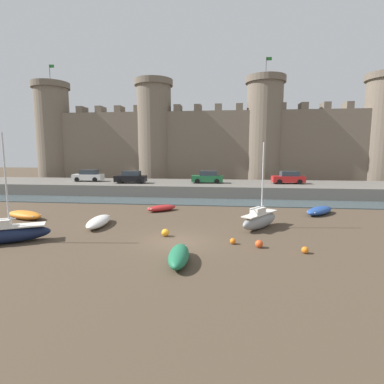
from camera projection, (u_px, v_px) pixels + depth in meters
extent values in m
plane|color=#4C3D2D|center=(176.00, 241.00, 18.96)|extent=(160.00, 160.00, 0.00)
cube|color=#47565B|center=(198.00, 202.00, 33.49)|extent=(80.00, 4.50, 0.10)
cube|color=#666059|center=(203.00, 188.00, 40.53)|extent=(66.63, 10.00, 1.48)
cube|color=#706354|center=(208.00, 149.00, 50.01)|extent=(54.63, 2.80, 12.13)
cylinder|color=#706354|center=(54.00, 137.00, 52.81)|extent=(5.68, 5.68, 16.42)
cylinder|color=#675B4D|center=(50.00, 86.00, 51.64)|extent=(6.36, 6.36, 1.00)
cylinder|color=#4C4742|center=(50.00, 74.00, 51.37)|extent=(0.10, 0.10, 3.00)
cube|color=#19591E|center=(52.00, 66.00, 51.15)|extent=(0.80, 0.04, 0.50)
cylinder|color=#706354|center=(154.00, 136.00, 50.75)|extent=(5.68, 5.68, 16.42)
cylinder|color=#675B4D|center=(154.00, 83.00, 49.58)|extent=(6.36, 6.36, 1.00)
cylinder|color=#706354|center=(264.00, 136.00, 48.69)|extent=(5.68, 5.68, 16.42)
cylinder|color=#675B4D|center=(266.00, 80.00, 47.51)|extent=(6.36, 6.36, 1.00)
cylinder|color=#4C4742|center=(266.00, 67.00, 47.24)|extent=(0.10, 0.10, 3.00)
cube|color=#19591E|center=(269.00, 59.00, 47.03)|extent=(0.80, 0.04, 0.50)
cylinder|color=#706354|center=(383.00, 135.00, 46.63)|extent=(5.68, 5.68, 16.42)
cube|color=#6A5E4F|center=(82.00, 110.00, 51.58)|extent=(1.10, 2.52, 1.10)
cube|color=#6A5E4F|center=(101.00, 110.00, 51.20)|extent=(1.10, 2.52, 1.10)
cube|color=#6A5E4F|center=(120.00, 110.00, 50.82)|extent=(1.10, 2.52, 1.10)
cube|color=#6A5E4F|center=(139.00, 109.00, 50.44)|extent=(1.10, 2.52, 1.10)
cube|color=#6A5E4F|center=(178.00, 109.00, 49.69)|extent=(1.10, 2.52, 1.10)
cube|color=#6A5E4F|center=(198.00, 108.00, 49.31)|extent=(1.10, 2.52, 1.10)
cube|color=#6A5E4F|center=(218.00, 108.00, 48.93)|extent=(1.10, 2.52, 1.10)
cube|color=#6A5E4F|center=(239.00, 108.00, 48.55)|extent=(1.10, 2.52, 1.10)
cube|color=#6A5E4F|center=(281.00, 107.00, 47.79)|extent=(1.10, 2.52, 1.10)
cube|color=#6A5E4F|center=(303.00, 107.00, 47.41)|extent=(1.10, 2.52, 1.10)
cube|color=#6A5E4F|center=(325.00, 106.00, 47.03)|extent=(1.10, 2.52, 1.10)
cube|color=#6A5E4F|center=(348.00, 106.00, 46.65)|extent=(1.10, 2.52, 1.10)
ellipsoid|color=gray|center=(260.00, 221.00, 22.15)|extent=(3.36, 4.13, 1.15)
cube|color=silver|center=(260.00, 214.00, 22.08)|extent=(2.93, 3.62, 0.08)
cube|color=silver|center=(258.00, 211.00, 21.81)|extent=(1.24, 1.37, 0.44)
cylinder|color=silver|center=(263.00, 178.00, 21.89)|extent=(0.10, 0.10, 5.18)
cylinder|color=silver|center=(257.00, 208.00, 21.69)|extent=(1.22, 1.65, 0.08)
ellipsoid|color=silver|center=(99.00, 222.00, 22.84)|extent=(1.64, 4.04, 0.70)
ellipsoid|color=white|center=(99.00, 221.00, 22.83)|extent=(1.29, 3.31, 0.38)
cube|color=beige|center=(97.00, 221.00, 22.53)|extent=(1.14, 0.29, 0.06)
cube|color=beige|center=(105.00, 216.00, 24.35)|extent=(0.75, 0.34, 0.08)
ellipsoid|color=#234793|center=(319.00, 211.00, 27.03)|extent=(3.55, 3.79, 0.71)
ellipsoid|color=blue|center=(319.00, 210.00, 27.02)|extent=(2.87, 3.08, 0.39)
cube|color=beige|center=(321.00, 209.00, 27.21)|extent=(1.00, 0.90, 0.06)
cube|color=beige|center=(312.00, 212.00, 26.01)|extent=(0.74, 0.70, 0.08)
ellipsoid|color=#141E3D|center=(6.00, 235.00, 18.58)|extent=(5.13, 3.59, 1.07)
cube|color=silver|center=(5.00, 227.00, 18.51)|extent=(4.50, 3.12, 0.08)
cylinder|color=silver|center=(6.00, 180.00, 18.21)|extent=(0.10, 0.10, 5.72)
ellipsoid|color=red|center=(162.00, 208.00, 28.57)|extent=(3.00, 2.77, 0.58)
ellipsoid|color=#F23939|center=(162.00, 207.00, 28.56)|extent=(2.43, 2.24, 0.32)
cube|color=beige|center=(164.00, 207.00, 28.68)|extent=(0.76, 0.85, 0.06)
cube|color=beige|center=(151.00, 209.00, 27.92)|extent=(0.61, 0.65, 0.08)
ellipsoid|color=#1E6B47|center=(179.00, 256.00, 15.19)|extent=(1.24, 3.26, 0.80)
ellipsoid|color=#339266|center=(179.00, 255.00, 15.19)|extent=(0.97, 2.67, 0.44)
cube|color=beige|center=(178.00, 256.00, 14.94)|extent=(0.89, 0.26, 0.06)
cube|color=beige|center=(181.00, 247.00, 16.42)|extent=(0.58, 0.32, 0.08)
ellipsoid|color=orange|center=(25.00, 215.00, 25.29)|extent=(4.04, 2.68, 0.68)
ellipsoid|color=gold|center=(25.00, 214.00, 25.28)|extent=(3.29, 2.14, 0.38)
cube|color=beige|center=(23.00, 213.00, 25.40)|extent=(0.62, 1.23, 0.06)
cube|color=beige|center=(36.00, 216.00, 24.61)|extent=(0.54, 0.85, 0.08)
sphere|color=#E04C1E|center=(259.00, 244.00, 17.71)|extent=(0.47, 0.47, 0.47)
sphere|color=orange|center=(305.00, 250.00, 16.73)|extent=(0.39, 0.39, 0.39)
sphere|color=orange|center=(165.00, 233.00, 20.07)|extent=(0.51, 0.51, 0.51)
sphere|color=orange|center=(233.00, 241.00, 18.42)|extent=(0.37, 0.37, 0.37)
cube|color=black|center=(131.00, 179.00, 39.64)|extent=(4.18, 1.91, 0.80)
cube|color=#2D3842|center=(132.00, 173.00, 39.53)|extent=(2.33, 1.61, 0.64)
cylinder|color=black|center=(119.00, 181.00, 38.91)|extent=(0.65, 0.21, 0.64)
cylinder|color=black|center=(123.00, 180.00, 40.59)|extent=(0.65, 0.21, 0.64)
cylinder|color=black|center=(139.00, 181.00, 38.75)|extent=(0.65, 0.21, 0.64)
cylinder|color=black|center=(142.00, 180.00, 40.44)|extent=(0.65, 0.21, 0.64)
cube|color=#1E6638|center=(207.00, 179.00, 39.75)|extent=(4.18, 1.91, 0.80)
cube|color=#2D3842|center=(208.00, 173.00, 39.65)|extent=(2.33, 1.61, 0.64)
cylinder|color=black|center=(197.00, 181.00, 39.03)|extent=(0.65, 0.21, 0.64)
cylinder|color=black|center=(198.00, 180.00, 40.71)|extent=(0.65, 0.21, 0.64)
cylinder|color=black|center=(217.00, 181.00, 38.87)|extent=(0.65, 0.21, 0.64)
cylinder|color=black|center=(217.00, 180.00, 40.55)|extent=(0.65, 0.21, 0.64)
cube|color=silver|center=(88.00, 177.00, 42.07)|extent=(4.18, 1.91, 0.80)
cube|color=#2D3842|center=(89.00, 172.00, 41.97)|extent=(2.33, 1.61, 0.64)
cylinder|color=black|center=(77.00, 180.00, 41.35)|extent=(0.65, 0.21, 0.64)
cylinder|color=black|center=(82.00, 178.00, 43.03)|extent=(0.65, 0.21, 0.64)
cylinder|color=black|center=(95.00, 180.00, 41.19)|extent=(0.65, 0.21, 0.64)
cylinder|color=black|center=(99.00, 179.00, 42.87)|extent=(0.65, 0.21, 0.64)
cube|color=red|center=(288.00, 179.00, 38.99)|extent=(4.18, 1.91, 0.80)
cube|color=#2D3842|center=(289.00, 174.00, 38.89)|extent=(2.33, 1.61, 0.64)
cylinder|color=black|center=(280.00, 182.00, 38.27)|extent=(0.65, 0.21, 0.64)
cylinder|color=black|center=(277.00, 181.00, 39.95)|extent=(0.65, 0.21, 0.64)
cylinder|color=black|center=(300.00, 182.00, 38.11)|extent=(0.65, 0.21, 0.64)
cylinder|color=black|center=(296.00, 181.00, 39.79)|extent=(0.65, 0.21, 0.64)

